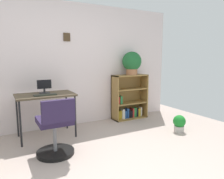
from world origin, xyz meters
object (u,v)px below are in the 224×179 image
object	(u,v)px
office_chair	(56,131)
potted_plant_on_shelf	(132,62)
bookshelf_low	(128,99)
desk	(45,98)
potted_plant_floor	(179,123)
keyboard	(45,95)
monitor	(44,87)

from	to	relation	value
office_chair	potted_plant_on_shelf	world-z (taller)	potted_plant_on_shelf
bookshelf_low	desk	bearing A→B (deg)	-171.47
office_chair	bookshelf_low	world-z (taller)	bookshelf_low
potted_plant_floor	desk	bearing A→B (deg)	157.05
office_chair	bookshelf_low	xyz separation A→B (m)	(1.88, 1.07, 0.06)
keyboard	potted_plant_on_shelf	world-z (taller)	potted_plant_on_shelf
keyboard	potted_plant_floor	bearing A→B (deg)	-19.70
monitor	potted_plant_floor	distance (m)	2.47
bookshelf_low	keyboard	bearing A→B (deg)	-167.65
monitor	potted_plant_on_shelf	xyz separation A→B (m)	(1.87, 0.14, 0.39)
monitor	potted_plant_on_shelf	world-z (taller)	potted_plant_on_shelf
monitor	desk	bearing A→B (deg)	-94.75
office_chair	potted_plant_on_shelf	bearing A→B (deg)	27.89
monitor	bookshelf_low	world-z (taller)	monitor
office_chair	potted_plant_floor	bearing A→B (deg)	-3.13
monitor	office_chair	xyz separation A→B (m)	(-0.05, -0.87, -0.48)
desk	potted_plant_on_shelf	size ratio (longest dim) A/B	1.89
bookshelf_low	potted_plant_on_shelf	bearing A→B (deg)	-52.47
desk	bookshelf_low	xyz separation A→B (m)	(1.84, 0.28, -0.25)
desk	potted_plant_on_shelf	bearing A→B (deg)	6.68
potted_plant_floor	office_chair	bearing A→B (deg)	176.87
monitor	potted_plant_on_shelf	distance (m)	1.92
potted_plant_on_shelf	potted_plant_floor	world-z (taller)	potted_plant_on_shelf
keyboard	desk	bearing A→B (deg)	78.98
office_chair	potted_plant_on_shelf	distance (m)	2.34
potted_plant_floor	potted_plant_on_shelf	bearing A→B (deg)	104.13
monitor	potted_plant_floor	bearing A→B (deg)	-24.68
monitor	keyboard	xyz separation A→B (m)	(-0.03, -0.21, -0.10)
monitor	keyboard	bearing A→B (deg)	-98.76
desk	potted_plant_floor	world-z (taller)	desk
desk	bookshelf_low	world-z (taller)	bookshelf_low
desk	office_chair	bearing A→B (deg)	-92.97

